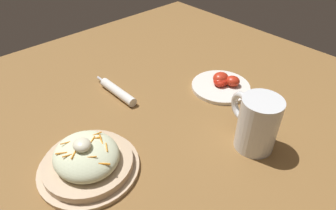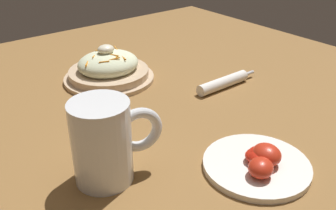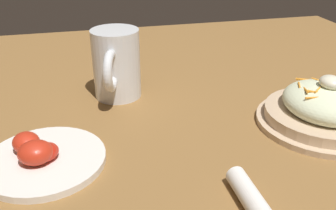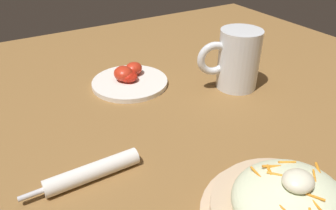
{
  "view_description": "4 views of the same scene",
  "coord_description": "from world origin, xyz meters",
  "px_view_note": "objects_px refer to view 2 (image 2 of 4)",
  "views": [
    {
      "loc": [
        -0.44,
        0.42,
        0.53
      ],
      "look_at": [
        0.01,
        0.0,
        0.06
      ],
      "focal_mm": 31.72,
      "sensor_mm": 36.0,
      "label": 1
    },
    {
      "loc": [
        -0.42,
        -0.56,
        0.4
      ],
      "look_at": [
        -0.01,
        -0.04,
        0.05
      ],
      "focal_mm": 40.74,
      "sensor_mm": 36.0,
      "label": 2
    },
    {
      "loc": [
        0.52,
        -0.16,
        0.34
      ],
      "look_at": [
        -0.0,
        -0.04,
        0.06
      ],
      "focal_mm": 40.05,
      "sensor_mm": 36.0,
      "label": 3
    },
    {
      "loc": [
        0.3,
        0.42,
        0.37
      ],
      "look_at": [
        0.04,
        -0.03,
        0.05
      ],
      "focal_mm": 34.63,
      "sensor_mm": 36.0,
      "label": 4
    }
  ],
  "objects_px": {
    "napkin_roll": "(223,83)",
    "tomato_plate": "(259,162)",
    "salad_plate": "(109,69)",
    "beer_mug": "(104,145)"
  },
  "relations": [
    {
      "from": "napkin_roll",
      "to": "tomato_plate",
      "type": "bearing_deg",
      "value": -125.12
    },
    {
      "from": "salad_plate",
      "to": "beer_mug",
      "type": "relative_size",
      "value": 1.55
    },
    {
      "from": "beer_mug",
      "to": "salad_plate",
      "type": "bearing_deg",
      "value": 58.88
    },
    {
      "from": "salad_plate",
      "to": "beer_mug",
      "type": "xyz_separation_m",
      "value": [
        -0.21,
        -0.34,
        0.04
      ]
    },
    {
      "from": "salad_plate",
      "to": "tomato_plate",
      "type": "bearing_deg",
      "value": -89.0
    },
    {
      "from": "tomato_plate",
      "to": "beer_mug",
      "type": "bearing_deg",
      "value": 146.76
    },
    {
      "from": "beer_mug",
      "to": "tomato_plate",
      "type": "bearing_deg",
      "value": -33.24
    },
    {
      "from": "napkin_roll",
      "to": "tomato_plate",
      "type": "xyz_separation_m",
      "value": [
        -0.19,
        -0.27,
        0.0
      ]
    },
    {
      "from": "beer_mug",
      "to": "napkin_roll",
      "type": "distance_m",
      "value": 0.43
    },
    {
      "from": "napkin_roll",
      "to": "beer_mug",
      "type": "bearing_deg",
      "value": -162.6
    }
  ]
}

